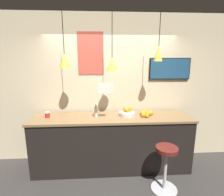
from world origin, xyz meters
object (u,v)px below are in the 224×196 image
at_px(fruit_bowl, 127,113).
at_px(mounted_tv, 170,69).
at_px(bar_stool, 166,163).
at_px(juice_bottle, 96,111).
at_px(spread_jar, 47,115).

height_order(fruit_bowl, mounted_tv, mounted_tv).
distance_m(bar_stool, juice_bottle, 1.44).
xyz_separation_m(juice_bottle, mounted_tv, (1.46, 0.35, 0.74)).
bearing_deg(spread_jar, juice_bottle, 0.00).
height_order(juice_bottle, mounted_tv, mounted_tv).
distance_m(fruit_bowl, mounted_tv, 1.23).
xyz_separation_m(bar_stool, spread_jar, (-1.96, 0.68, 0.60)).
height_order(bar_stool, fruit_bowl, fruit_bowl).
distance_m(spread_jar, mounted_tv, 2.48).
xyz_separation_m(fruit_bowl, spread_jar, (-1.44, -0.01, -0.00)).
height_order(bar_stool, juice_bottle, juice_bottle).
xyz_separation_m(spread_jar, mounted_tv, (2.33, 0.35, 0.79)).
relative_size(bar_stool, mounted_tv, 0.92).
distance_m(juice_bottle, mounted_tv, 1.67).
height_order(fruit_bowl, spread_jar, fruit_bowl).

